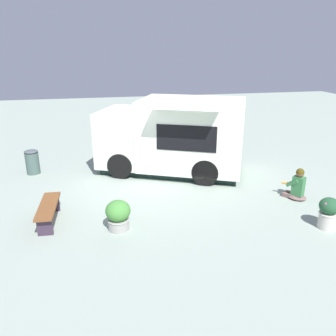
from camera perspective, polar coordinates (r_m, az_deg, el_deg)
ground_plane at (r=10.56m, az=-1.67°, el=-2.73°), size 40.00×40.00×0.00m
food_truck at (r=11.30m, az=0.98°, el=5.13°), size 5.17×4.21×2.47m
person_customer at (r=10.11m, az=20.94°, el=-2.93°), size 0.66×0.74×0.90m
planter_flowering_near at (r=7.97m, az=-8.39°, el=-7.77°), size 0.58×0.58×0.72m
planter_flowering_far at (r=8.76m, az=25.44°, el=-6.73°), size 0.46×0.46×0.77m
plaza_bench at (r=8.68m, az=-19.52°, el=-6.56°), size 0.46×1.53×0.47m
trash_bin at (r=12.19m, az=-21.90°, el=0.99°), size 0.45×0.45×0.82m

